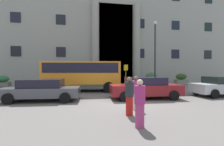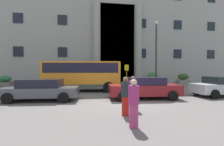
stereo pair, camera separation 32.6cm
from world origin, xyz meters
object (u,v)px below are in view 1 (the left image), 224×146
Objects in this scene: pedestrian_woman_dark_dress at (140,103)px; lamppost_plaza_centre at (155,48)px; hedge_planter_far_east at (181,79)px; hedge_planter_east at (2,82)px; orange_minibus at (82,73)px; hedge_planter_west at (151,79)px; bus_stop_sign at (126,73)px; pedestrian_man_red_shirt at (136,93)px; parked_compact_extra at (223,86)px; scooter_by_planter at (126,88)px; parked_sedan_far at (42,90)px; pedestrian_man_crossing at (129,96)px; hedge_planter_entrance_left at (100,79)px; parked_estate_mid at (145,88)px; hedge_planter_far_west at (49,80)px.

pedestrian_woman_dark_dress is 0.22× the size of lamppost_plaza_centre.
hedge_planter_east is (-21.42, -0.14, -0.05)m from hedge_planter_far_east.
hedge_planter_west is (8.58, 4.86, -0.83)m from orange_minibus.
bus_stop_sign is 4.45m from lamppost_plaza_centre.
pedestrian_woman_dark_dress and pedestrian_man_red_shirt have the same top height.
parked_compact_extra reaches higher than scooter_by_planter.
orange_minibus is at bearing 64.34° from parked_sedan_far.
bus_stop_sign is 8.83m from hedge_planter_far_east.
hedge_planter_far_east reaches higher than hedge_planter_east.
parked_sedan_far is at bearing 64.97° from pedestrian_man_crossing.
hedge_planter_west is at bearing -0.07° from hedge_planter_east.
pedestrian_woman_dark_dress is at bearing -54.22° from hedge_planter_east.
hedge_planter_east is at bearing -83.01° from pedestrian_man_red_shirt.
bus_stop_sign is 3.84m from hedge_planter_entrance_left.
pedestrian_man_red_shirt is (-0.76, -4.84, 0.34)m from scooter_by_planter.
hedge_planter_west is at bearing 34.12° from bus_stop_sign.
parked_compact_extra reaches higher than parked_estate_mid.
hedge_planter_far_east is 0.99× the size of pedestrian_woman_dark_dress.
pedestrian_man_crossing is at bearing -129.26° from hedge_planter_far_east.
orange_minibus is at bearing -158.61° from hedge_planter_far_east.
parked_sedan_far is 0.63× the size of lamppost_plaza_centre.
parked_estate_mid is 2.89× the size of pedestrian_woman_dark_dress.
orange_minibus is at bearing 154.04° from parked_compact_extra.
hedge_planter_far_east is (4.23, 0.16, -0.08)m from hedge_planter_west.
pedestrian_man_crossing is at bearing -69.90° from orange_minibus.
lamppost_plaza_centre is at bearing 100.15° from pedestrian_woman_dark_dress.
hedge_planter_west is 0.84× the size of hedge_planter_far_west.
lamppost_plaza_centre reaches higher than bus_stop_sign.
hedge_planter_west is 0.96× the size of pedestrian_woman_dark_dress.
hedge_planter_far_east is at bearing 2.15° from hedge_planter_west.
parked_estate_mid is (4.08, -4.59, -0.84)m from orange_minibus.
bus_stop_sign is at bearing 88.68° from parked_estate_mid.
hedge_planter_entrance_left is (-6.52, 0.10, 0.04)m from hedge_planter_west.
parked_estate_mid is at bearing -36.70° from hedge_planter_east.
hedge_planter_far_east is 1.10× the size of hedge_planter_east.
pedestrian_woman_dark_dress is at bearing -110.56° from parked_estate_mid.
lamppost_plaza_centre is (6.02, 10.77, 3.46)m from pedestrian_man_crossing.
parked_sedan_far is 5.86m from pedestrian_man_red_shirt.
bus_stop_sign is 13.45m from hedge_planter_east.
lamppost_plaza_centre is (7.99, 2.51, 2.70)m from orange_minibus.
hedge_planter_far_east is 21.42m from hedge_planter_east.
parked_estate_mid is (12.70, -9.46, 0.13)m from hedge_planter_east.
lamppost_plaza_centre is at bearing -152.57° from hedge_planter_far_east.
pedestrian_man_crossing is at bearing -66.70° from hedge_planter_far_west.
orange_minibus is 9.95m from hedge_planter_east.
pedestrian_man_crossing is at bearing 21.76° from pedestrian_man_red_shirt.
bus_stop_sign is at bearing -11.93° from hedge_planter_east.
orange_minibus is 3.35× the size of scooter_by_planter.
hedge_planter_east is at bearing 171.90° from lamppost_plaza_centre.
hedge_planter_east is at bearing -179.64° from hedge_planter_far_east.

